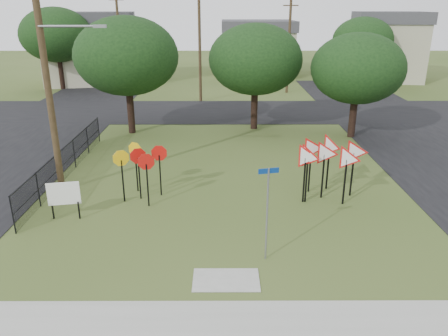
# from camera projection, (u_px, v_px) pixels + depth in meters

# --- Properties ---
(ground) EXTENTS (140.00, 140.00, 0.00)m
(ground) POSITION_uv_depth(u_px,v_px,m) (226.00, 240.00, 15.36)
(ground) COLOR #394D1D
(sidewalk) EXTENTS (30.00, 1.60, 0.02)m
(sidewalk) POSITION_uv_depth(u_px,v_px,m) (227.00, 320.00, 11.42)
(sidewalk) COLOR #989991
(sidewalk) RESTS_ON ground
(street_left) EXTENTS (8.00, 50.00, 0.02)m
(street_left) POSITION_uv_depth(u_px,v_px,m) (13.00, 152.00, 24.70)
(street_left) COLOR black
(street_left) RESTS_ON ground
(street_right) EXTENTS (8.00, 50.00, 0.02)m
(street_right) POSITION_uv_depth(u_px,v_px,m) (435.00, 151.00, 24.76)
(street_right) COLOR black
(street_right) RESTS_ON ground
(street_far) EXTENTS (60.00, 8.00, 0.02)m
(street_far) POSITION_uv_depth(u_px,v_px,m) (224.00, 111.00, 34.10)
(street_far) COLOR black
(street_far) RESTS_ON ground
(curb_pad) EXTENTS (2.00, 1.20, 0.02)m
(curb_pad) POSITION_uv_depth(u_px,v_px,m) (226.00, 280.00, 13.11)
(curb_pad) COLOR #989991
(curb_pad) RESTS_ON ground
(street_name_sign) EXTENTS (0.64, 0.16, 3.15)m
(street_name_sign) POSITION_uv_depth(u_px,v_px,m) (267.00, 209.00, 13.62)
(street_name_sign) COLOR gray
(street_name_sign) RESTS_ON ground
(stop_sign_cluster) EXTENTS (2.14, 1.82, 2.27)m
(stop_sign_cluster) POSITION_uv_depth(u_px,v_px,m) (140.00, 161.00, 18.14)
(stop_sign_cluster) COLOR black
(stop_sign_cluster) RESTS_ON ground
(yield_sign_cluster) EXTENTS (3.23, 2.40, 2.57)m
(yield_sign_cluster) POSITION_uv_depth(u_px,v_px,m) (326.00, 156.00, 18.18)
(yield_sign_cluster) COLOR black
(yield_sign_cluster) RESTS_ON ground
(info_board) EXTENTS (1.19, 0.27, 1.51)m
(info_board) POSITION_uv_depth(u_px,v_px,m) (64.00, 195.00, 16.58)
(info_board) COLOR black
(info_board) RESTS_ON ground
(utility_pole_main) EXTENTS (3.55, 0.33, 10.00)m
(utility_pole_main) POSITION_uv_depth(u_px,v_px,m) (47.00, 72.00, 17.74)
(utility_pole_main) COLOR #473620
(utility_pole_main) RESTS_ON ground
(far_pole_a) EXTENTS (1.40, 0.24, 9.00)m
(far_pole_a) POSITION_uv_depth(u_px,v_px,m) (200.00, 46.00, 36.25)
(far_pole_a) COLOR #473620
(far_pole_a) RESTS_ON ground
(far_pole_b) EXTENTS (1.40, 0.24, 8.50)m
(far_pole_b) POSITION_uv_depth(u_px,v_px,m) (289.00, 45.00, 40.11)
(far_pole_b) COLOR #473620
(far_pole_b) RESTS_ON ground
(far_pole_c) EXTENTS (1.40, 0.24, 9.00)m
(far_pole_c) POSITION_uv_depth(u_px,v_px,m) (120.00, 41.00, 41.85)
(far_pole_c) COLOR #473620
(far_pole_c) RESTS_ON ground
(fence_run) EXTENTS (0.05, 11.55, 1.50)m
(fence_run) POSITION_uv_depth(u_px,v_px,m) (67.00, 161.00, 20.92)
(fence_run) COLOR black
(fence_run) RESTS_ON ground
(house_left) EXTENTS (10.58, 8.88, 7.20)m
(house_left) POSITION_uv_depth(u_px,v_px,m) (91.00, 48.00, 45.92)
(house_left) COLOR #B5B292
(house_left) RESTS_ON ground
(house_mid) EXTENTS (8.40, 8.40, 6.20)m
(house_mid) POSITION_uv_depth(u_px,v_px,m) (257.00, 47.00, 51.77)
(house_mid) COLOR #B5B292
(house_mid) RESTS_ON ground
(house_right) EXTENTS (8.30, 8.30, 7.20)m
(house_right) POSITION_uv_depth(u_px,v_px,m) (387.00, 46.00, 47.89)
(house_right) COLOR #B5B292
(house_right) RESTS_ON ground
(tree_near_left) EXTENTS (6.40, 6.40, 7.27)m
(tree_near_left) POSITION_uv_depth(u_px,v_px,m) (127.00, 56.00, 26.78)
(tree_near_left) COLOR black
(tree_near_left) RESTS_ON ground
(tree_near_mid) EXTENTS (6.00, 6.00, 6.80)m
(tree_near_mid) POSITION_uv_depth(u_px,v_px,m) (255.00, 60.00, 27.85)
(tree_near_mid) COLOR black
(tree_near_mid) RESTS_ON ground
(tree_near_right) EXTENTS (5.60, 5.60, 6.33)m
(tree_near_right) POSITION_uv_depth(u_px,v_px,m) (358.00, 69.00, 26.10)
(tree_near_right) COLOR black
(tree_near_right) RESTS_ON ground
(tree_far_left) EXTENTS (6.80, 6.80, 7.73)m
(tree_far_left) POSITION_uv_depth(u_px,v_px,m) (56.00, 35.00, 41.64)
(tree_far_left) COLOR black
(tree_far_left) RESTS_ON ground
(tree_far_right) EXTENTS (6.00, 6.00, 6.80)m
(tree_far_right) POSITION_uv_depth(u_px,v_px,m) (363.00, 40.00, 43.82)
(tree_far_right) COLOR black
(tree_far_right) RESTS_ON ground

